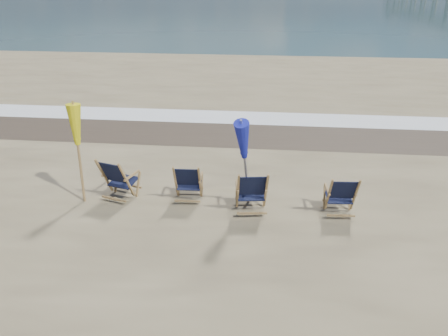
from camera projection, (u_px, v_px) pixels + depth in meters
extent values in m
cube|color=silver|center=(242.00, 117.00, 14.84)|extent=(200.00, 1.40, 0.01)
cube|color=#42362A|center=(239.00, 133.00, 13.49)|extent=(200.00, 2.60, 0.00)
cylinder|color=olive|center=(79.00, 155.00, 9.13)|extent=(0.06, 0.06, 2.14)
cone|color=#D2C813|center=(75.00, 128.00, 8.88)|extent=(0.30, 0.30, 0.85)
cylinder|color=#A5A5AD|center=(246.00, 162.00, 8.75)|extent=(0.06, 0.06, 2.17)
cone|color=#161C97|center=(246.00, 134.00, 8.49)|extent=(0.30, 0.30, 0.85)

